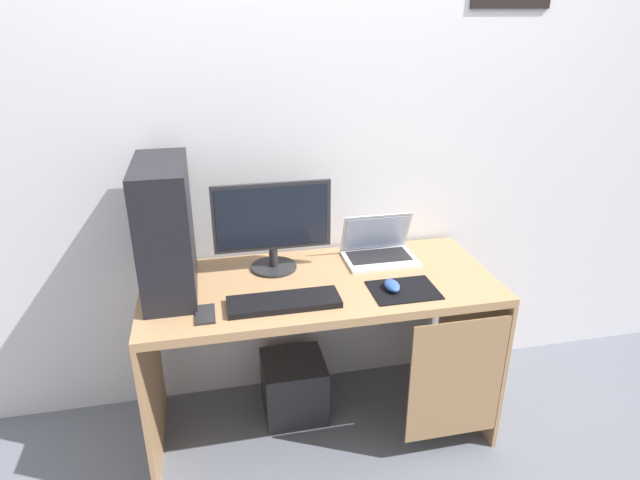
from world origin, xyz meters
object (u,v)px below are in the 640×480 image
object	(u,v)px
monitor	(272,225)
mouse_left	(392,286)
cell_phone	(205,314)
subwoofer	(294,386)
pc_tower	(166,229)
laptop	(378,250)
keyboard	(284,302)

from	to	relation	value
monitor	mouse_left	world-z (taller)	monitor
cell_phone	subwoofer	xyz separation A→B (m)	(0.36, 0.28, -0.59)
subwoofer	mouse_left	bearing A→B (deg)	-33.70
pc_tower	subwoofer	distance (m)	0.97
laptop	cell_phone	bearing A→B (deg)	-156.13
monitor	cell_phone	size ratio (longest dim) A/B	3.73
pc_tower	keyboard	size ratio (longest dim) A/B	1.22
cell_phone	pc_tower	bearing A→B (deg)	118.03
mouse_left	cell_phone	xyz separation A→B (m)	(-0.72, -0.04, -0.02)
keyboard	laptop	bearing A→B (deg)	34.24
cell_phone	mouse_left	bearing A→B (deg)	2.84
monitor	laptop	xyz separation A→B (m)	(0.47, 0.01, -0.16)
pc_tower	cell_phone	world-z (taller)	pc_tower
keyboard	mouse_left	bearing A→B (deg)	2.66
pc_tower	keyboard	world-z (taller)	pc_tower
monitor	laptop	size ratio (longest dim) A/B	1.58
laptop	keyboard	bearing A→B (deg)	-145.76
pc_tower	mouse_left	distance (m)	0.89
cell_phone	laptop	bearing A→B (deg)	23.87
laptop	pc_tower	bearing A→B (deg)	-172.94
keyboard	mouse_left	size ratio (longest dim) A/B	4.38
monitor	cell_phone	bearing A→B (deg)	-132.26
laptop	subwoofer	world-z (taller)	laptop
cell_phone	subwoofer	distance (m)	0.75
mouse_left	cell_phone	size ratio (longest dim) A/B	0.74
laptop	subwoofer	size ratio (longest dim) A/B	1.10
monitor	cell_phone	world-z (taller)	monitor
laptop	monitor	bearing A→B (deg)	-178.34
mouse_left	subwoofer	bearing A→B (deg)	146.30
keyboard	cell_phone	size ratio (longest dim) A/B	3.23
laptop	mouse_left	bearing A→B (deg)	-97.58
laptop	cell_phone	world-z (taller)	laptop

